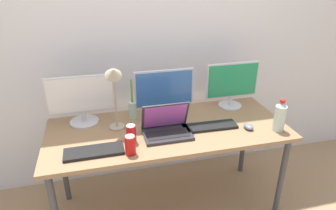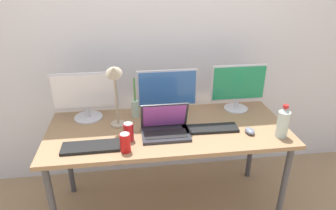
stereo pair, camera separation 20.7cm
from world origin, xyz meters
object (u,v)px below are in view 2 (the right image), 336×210
Objects in this scene: soda_can_by_laptop at (125,143)px; keyboard_main at (210,129)px; soda_can_near_keyboard at (129,132)px; monitor_left at (86,95)px; bamboo_vase at (135,107)px; mouse_by_keyboard at (250,131)px; desk_lamp at (115,84)px; keyboard_aux at (91,147)px; laptop_silver at (165,127)px; work_desk at (168,135)px; monitor_center at (167,92)px; water_bottle at (283,122)px; monitor_right at (238,86)px.

keyboard_main is at bearing 17.86° from soda_can_by_laptop.
soda_can_by_laptop is (-0.02, -0.13, 0.00)m from soda_can_near_keyboard.
monitor_left is 0.38m from bamboo_vase.
soda_can_near_keyboard is 0.13m from soda_can_by_laptop.
mouse_by_keyboard is 0.83m from soda_can_near_keyboard.
desk_lamp is (-0.90, 0.20, 0.32)m from mouse_by_keyboard.
mouse_by_keyboard is (1.07, 0.04, 0.01)m from keyboard_aux.
bamboo_vase is (0.30, 0.41, 0.07)m from keyboard_aux.
laptop_silver is 0.89× the size of keyboard_aux.
bamboo_vase reaches higher than work_desk.
bamboo_vase is (-0.19, 0.29, 0.02)m from laptop_silver.
laptop_silver is at bearing -100.51° from monitor_center.
water_bottle reaches higher than laptop_silver.
water_bottle is (0.16, -0.45, -0.09)m from monitor_right.
keyboard_main is 0.73m from desk_lamp.
monitor_right is at bearing 10.94° from desk_lamp.
work_desk is 3.47× the size of desk_lamp.
monitor_right reaches higher than soda_can_by_laptop.
work_desk is at bearing 25.00° from soda_can_near_keyboard.
bamboo_vase reaches higher than keyboard_aux.
bamboo_vase is at bearing 53.09° from keyboard_aux.
soda_can_near_keyboard is at bearing -99.61° from bamboo_vase.
monitor_left is 1.40m from water_bottle.
soda_can_near_keyboard is 0.40× the size of bamboo_vase.
keyboard_main is (0.29, -0.07, 0.07)m from work_desk.
monitor_right is 0.97m from desk_lamp.
keyboard_aux is 2.91× the size of soda_can_near_keyboard.
work_desk is at bearing -43.47° from bamboo_vase.
monitor_left is at bearing 179.98° from monitor_right.
soda_can_near_keyboard reaches higher than work_desk.
laptop_silver reaches higher than soda_can_by_laptop.
desk_lamp reaches higher than water_bottle.
desk_lamp is at bearing 166.27° from water_bottle.
work_desk is 3.52× the size of monitor_left.
mouse_by_keyboard reaches higher than work_desk.
monitor_right is (0.59, 0.23, 0.26)m from work_desk.
monitor_right is at bearing 21.35° from work_desk.
monitor_left is 3.85× the size of soda_can_by_laptop.
monitor_left is (-0.58, 0.23, 0.25)m from work_desk.
bamboo_vase is (-0.51, 0.28, 0.07)m from keyboard_main.
mouse_by_keyboard is 0.72× the size of soda_can_by_laptop.
monitor_right reaches higher than keyboard_main.
monitor_right is 3.45× the size of soda_can_near_keyboard.
water_bottle reaches higher than work_desk.
desk_lamp reaches higher than keyboard_aux.
monitor_center is 0.84m from water_bottle.
water_bottle is (1.27, -0.02, 0.10)m from keyboard_aux.
soda_can_near_keyboard is (-0.87, -0.36, -0.14)m from monitor_right.
monitor_left is 1.17m from monitor_right.
monitor_left is at bearing 141.40° from desk_lamp.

